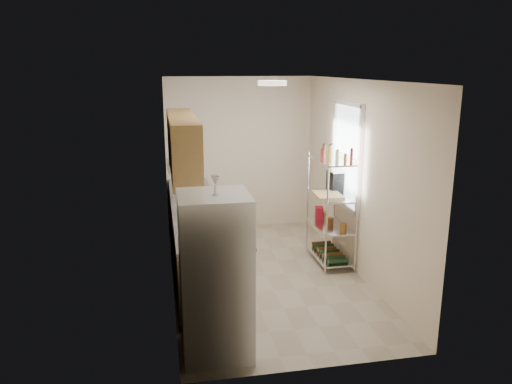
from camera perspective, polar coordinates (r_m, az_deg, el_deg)
room at (r=6.47m, az=1.19°, el=1.12°), size 2.52×4.42×2.62m
counter_run at (r=7.00m, az=-7.01°, el=-5.18°), size 0.63×3.51×0.90m
upper_cabinets at (r=6.33m, az=-8.39°, el=5.40°), size 0.33×2.20×0.72m
range_hood at (r=7.20m, az=-8.15°, el=3.06°), size 0.50×0.60×0.12m
window at (r=7.09m, az=10.34°, el=4.13°), size 0.06×1.00×1.46m
bakers_rack at (r=7.06m, az=8.68°, el=0.48°), size 0.45×0.90×1.73m
ceiling_dome at (r=6.01m, az=1.87°, el=12.36°), size 0.34×0.34×0.05m
refrigerator at (r=4.87m, az=-4.68°, el=-9.53°), size 0.67×0.67×1.62m
wine_glass_a at (r=4.56m, az=-4.78°, el=0.82°), size 0.07×0.07×0.19m
wine_glass_b at (r=4.53m, az=-4.61°, el=0.67°), size 0.06×0.06×0.18m
rice_cooker at (r=6.55m, az=-7.38°, el=-1.57°), size 0.24×0.24×0.19m
frying_pan_large at (r=7.30m, az=-7.50°, el=-0.52°), size 0.26×0.26×0.04m
frying_pan_small at (r=7.23m, az=-7.52°, el=-0.67°), size 0.26×0.26×0.04m
cutting_board at (r=6.99m, az=8.23°, el=-0.32°), size 0.38×0.48×0.03m
espresso_machine at (r=7.27m, az=9.02°, el=1.31°), size 0.19×0.27×0.30m
storage_bag at (r=7.46m, az=7.23°, el=-2.37°), size 0.14×0.17×0.18m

